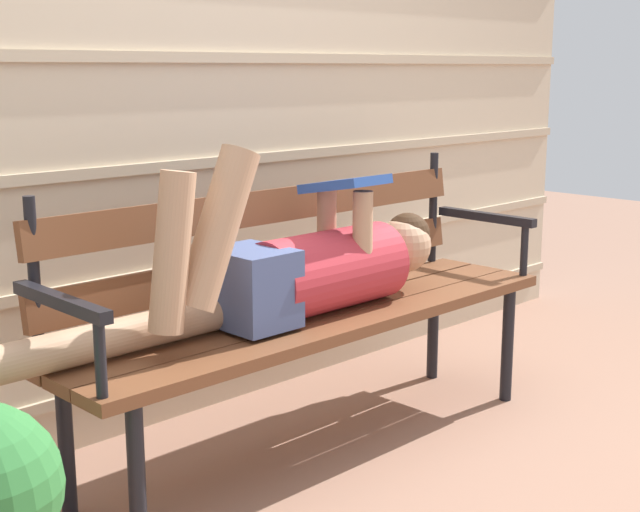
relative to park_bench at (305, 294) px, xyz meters
The scene contains 4 objects.
ground_plane 0.56m from the park_bench, 90.00° to the right, with size 12.00×12.00×0.00m, color #936B56.
house_siding 0.77m from the park_bench, 90.00° to the left, with size 4.45×0.08×2.16m.
park_bench is the anchor object (origin of this frame).
reclining_person 0.17m from the park_bench, 147.48° to the right, with size 1.69×0.25×0.56m.
Camera 1 is at (-1.91, -1.79, 1.23)m, focal length 49.89 mm.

